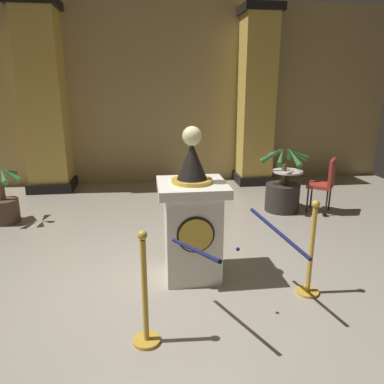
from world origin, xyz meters
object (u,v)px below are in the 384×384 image
cafe_table (287,185)px  cafe_chair_red (325,181)px  pedestal_clock (192,220)px  stanchion_near (145,305)px  stanchion_far (310,262)px  potted_palm_left (4,203)px  potted_palm_right (283,192)px

cafe_table → cafe_chair_red: size_ratio=0.76×
pedestal_clock → stanchion_near: 1.29m
stanchion_near → cafe_chair_red: size_ratio=1.09×
cafe_table → stanchion_near: bearing=-127.7°
pedestal_clock → cafe_chair_red: 3.23m
stanchion_far → potted_palm_left: (-3.98, 2.68, -0.04)m
pedestal_clock → stanchion_far: bearing=-24.9°
stanchion_far → cafe_chair_red: (1.40, 2.49, 0.20)m
stanchion_near → stanchion_far: size_ratio=0.99×
pedestal_clock → cafe_chair_red: pedestal_clock is taller
stanchion_far → potted_palm_left: bearing=146.0°
cafe_chair_red → potted_palm_right: bearing=164.4°
stanchion_near → potted_palm_left: size_ratio=1.08×
stanchion_far → stanchion_near: bearing=-161.8°
potted_palm_right → stanchion_near: bearing=-126.9°
pedestal_clock → stanchion_near: size_ratio=1.67×
pedestal_clock → stanchion_far: size_ratio=1.66×
stanchion_near → potted_palm_left: 3.96m
pedestal_clock → cafe_table: size_ratio=2.40×
pedestal_clock → potted_palm_right: bearing=48.3°
stanchion_near → cafe_chair_red: 4.38m
stanchion_near → potted_palm_left: (-2.25, 3.25, -0.04)m
stanchion_near → cafe_table: 4.12m
cafe_table → cafe_chair_red: (0.61, -0.19, 0.11)m
cafe_table → pedestal_clock: bearing=-132.6°
stanchion_far → cafe_table: size_ratio=1.44×
pedestal_clock → stanchion_near: (-0.55, -1.12, -0.32)m
pedestal_clock → cafe_chair_red: size_ratio=1.82×
stanchion_near → potted_palm_right: bearing=53.1°
potted_palm_left → pedestal_clock: bearing=-37.3°
pedestal_clock → stanchion_far: 1.34m
pedestal_clock → potted_palm_left: size_ratio=1.81×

